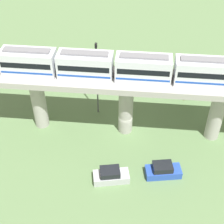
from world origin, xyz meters
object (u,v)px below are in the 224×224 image
(train, at_px, (114,66))
(tree_near_viaduct, at_px, (187,78))
(parked_car_blue, at_px, (163,171))
(parked_car_silver, at_px, (111,176))
(signal_post, at_px, (97,77))

(train, relative_size, tree_near_viaduct, 4.86)
(parked_car_blue, xyz_separation_m, tree_near_viaduct, (14.98, -3.43, 3.29))
(tree_near_viaduct, bearing_deg, train, 127.12)
(tree_near_viaduct, bearing_deg, parked_car_blue, 167.08)
(parked_car_blue, bearing_deg, tree_near_viaduct, -23.59)
(parked_car_blue, bearing_deg, parked_car_silver, 92.11)
(tree_near_viaduct, distance_m, signal_post, 13.51)
(train, xyz_separation_m, signal_post, (3.40, 2.63, -4.03))
(parked_car_silver, relative_size, tree_near_viaduct, 0.79)
(train, distance_m, parked_car_blue, 13.68)
(tree_near_viaduct, height_order, signal_post, signal_post)
(train, distance_m, tree_near_viaduct, 14.01)
(train, distance_m, parked_car_silver, 12.89)
(train, bearing_deg, parked_car_silver, -176.71)
(train, bearing_deg, tree_near_viaduct, -52.88)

